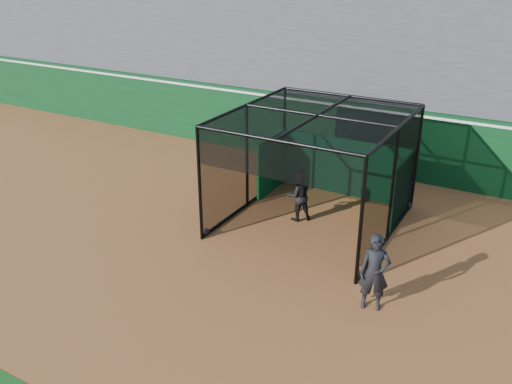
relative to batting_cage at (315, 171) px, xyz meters
The scene contains 6 objects.
ground 4.16m from the batting_cage, 104.78° to the right, with size 120.00×120.00×0.00m, color brown.
outfield_wall 4.91m from the batting_cage, 101.52° to the left, with size 50.00×0.50×2.50m.
grandstand 9.08m from the batting_cage, 96.51° to the left, with size 50.00×7.85×8.95m.
batting_cage is the anchor object (origin of this frame).
batter 0.96m from the batting_cage, behind, with size 0.75×0.59×1.55m, color black.
on_deck_player 4.40m from the batting_cage, 48.37° to the right, with size 0.76×0.62×1.81m.
Camera 1 is at (6.61, -9.62, 7.29)m, focal length 38.00 mm.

